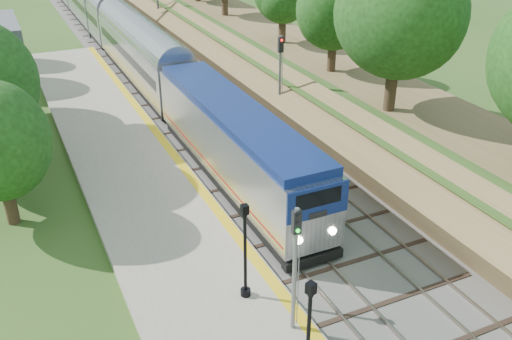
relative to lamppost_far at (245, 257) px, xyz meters
name	(u,v)px	position (x,y,z in m)	size (l,w,h in m)	color
trackbed	(112,26)	(5.77, 52.31, -2.28)	(9.50, 170.00, 0.28)	#4C4944
platform	(157,212)	(-1.43, 8.31, -2.16)	(6.40, 68.00, 0.38)	gray
yellow_stripe	(207,198)	(1.42, 8.31, -1.96)	(0.55, 68.00, 0.01)	gold
embankment	(177,4)	(14.12, 52.31, -0.40)	(10.64, 170.00, 11.70)	brown
trees_behind_platform	(15,125)	(-7.39, 12.97, 2.18)	(7.82, 53.32, 7.21)	#332316
lamppost_far	(245,257)	(0.00, 0.00, 0.00)	(0.44, 0.44, 4.41)	black
signal_platform	(295,257)	(0.87, -2.55, 1.37)	(0.32, 0.25, 5.44)	slate
signal_farside	(280,72)	(9.97, 16.36, 1.73)	(0.36, 0.28, 6.49)	slate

